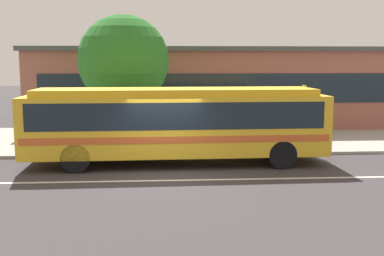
{
  "coord_description": "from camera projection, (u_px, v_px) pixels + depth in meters",
  "views": [
    {
      "loc": [
        -0.13,
        -15.45,
        3.74
      ],
      "look_at": [
        1.02,
        1.87,
        1.3
      ],
      "focal_mm": 44.27,
      "sensor_mm": 36.0,
      "label": 1
    }
  ],
  "objects": [
    {
      "name": "station_building",
      "position": [
        216.0,
        86.0,
        28.7
      ],
      "size": [
        21.22,
        8.74,
        4.52
      ],
      "color": "#955748",
      "rests_on": "ground_plane"
    },
    {
      "name": "transit_bus",
      "position": [
        176.0,
        120.0,
        17.18
      ],
      "size": [
        10.87,
        2.68,
        2.78
      ],
      "color": "gold",
      "rests_on": "ground_plane"
    },
    {
      "name": "ground_plane",
      "position": [
        165.0,
        175.0,
        15.79
      ],
      "size": [
        120.0,
        120.0,
        0.0
      ],
      "primitive_type": "plane",
      "color": "#393538"
    },
    {
      "name": "pedestrian_waiting_near_sign",
      "position": [
        218.0,
        124.0,
        20.41
      ],
      "size": [
        0.48,
        0.48,
        1.61
      ],
      "color": "#25364E",
      "rests_on": "sidewalk_slab"
    },
    {
      "name": "pedestrian_standing_by_tree",
      "position": [
        129.0,
        123.0,
        20.25
      ],
      "size": [
        0.43,
        0.43,
        1.74
      ],
      "color": "navy",
      "rests_on": "sidewalk_slab"
    },
    {
      "name": "bus_stop_sign",
      "position": [
        304.0,
        109.0,
        19.49
      ],
      "size": [
        0.08,
        0.44,
        2.67
      ],
      "color": "gray",
      "rests_on": "sidewalk_slab"
    },
    {
      "name": "sidewalk_slab",
      "position": [
        164.0,
        139.0,
        22.66
      ],
      "size": [
        60.0,
        8.0,
        0.12
      ],
      "primitive_type": "cube",
      "color": "#A39D92",
      "rests_on": "ground_plane"
    },
    {
      "name": "pedestrian_walking_along_curb",
      "position": [
        228.0,
        127.0,
        19.31
      ],
      "size": [
        0.47,
        0.47,
        1.63
      ],
      "color": "#383534",
      "rests_on": "sidewalk_slab"
    },
    {
      "name": "street_tree_near_stop",
      "position": [
        123.0,
        61.0,
        21.1
      ],
      "size": [
        4.07,
        4.07,
        5.7
      ],
      "color": "brown",
      "rests_on": "sidewalk_slab"
    },
    {
      "name": "lane_stripe_center",
      "position": [
        166.0,
        180.0,
        15.0
      ],
      "size": [
        56.0,
        0.16,
        0.01
      ],
      "primitive_type": "cube",
      "color": "silver",
      "rests_on": "ground_plane"
    }
  ]
}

